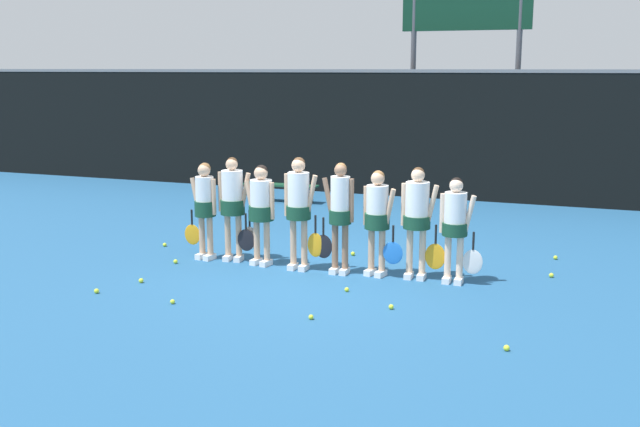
{
  "coord_description": "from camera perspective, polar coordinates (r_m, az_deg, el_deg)",
  "views": [
    {
      "loc": [
        4.1,
        -10.79,
        3.18
      ],
      "look_at": [
        0.02,
        0.02,
        0.92
      ],
      "focal_mm": 42.0,
      "sensor_mm": 36.0,
      "label": 1
    }
  ],
  "objects": [
    {
      "name": "player_3",
      "position": [
        11.79,
        -1.62,
        0.8
      ],
      "size": [
        0.66,
        0.39,
        1.81
      ],
      "rotation": [
        0.0,
        0.0,
        0.02
      ],
      "color": "tan",
      "rests_on": "ground_plane"
    },
    {
      "name": "fence_windscreen",
      "position": [
        18.6,
        7.89,
        6.03
      ],
      "size": [
        60.0,
        0.08,
        3.14
      ],
      "color": "black",
      "rests_on": "ground_plane"
    },
    {
      "name": "tennis_ball_0",
      "position": [
        11.59,
        -13.47,
        -4.99
      ],
      "size": [
        0.07,
        0.07,
        0.07
      ],
      "primitive_type": "sphere",
      "color": "#CCE033",
      "rests_on": "ground_plane"
    },
    {
      "name": "tennis_ball_2",
      "position": [
        12.1,
        17.22,
        -4.52
      ],
      "size": [
        0.07,
        0.07,
        0.07
      ],
      "primitive_type": "sphere",
      "color": "#CCE033",
      "rests_on": "ground_plane"
    },
    {
      "name": "tennis_ball_7",
      "position": [
        10.5,
        -11.17,
        -6.61
      ],
      "size": [
        0.06,
        0.06,
        0.06
      ],
      "primitive_type": "sphere",
      "color": "#CCE033",
      "rests_on": "ground_plane"
    },
    {
      "name": "tennis_ball_6",
      "position": [
        13.81,
        -11.75,
        -2.35
      ],
      "size": [
        0.07,
        0.07,
        0.07
      ],
      "primitive_type": "sphere",
      "color": "#CCE033",
      "rests_on": "ground_plane"
    },
    {
      "name": "tennis_ball_10",
      "position": [
        9.69,
        -0.69,
        -7.89
      ],
      "size": [
        0.06,
        0.06,
        0.06
      ],
      "primitive_type": "sphere",
      "color": "#CCE033",
      "rests_on": "ground_plane"
    },
    {
      "name": "tennis_ball_8",
      "position": [
        10.85,
        2.05,
        -5.81
      ],
      "size": [
        0.07,
        0.07,
        0.07
      ],
      "primitive_type": "sphere",
      "color": "#CCE033",
      "rests_on": "ground_plane"
    },
    {
      "name": "player_2",
      "position": [
        12.14,
        -4.52,
        0.58
      ],
      "size": [
        0.7,
        0.41,
        1.65
      ],
      "rotation": [
        0.0,
        0.0,
        -0.15
      ],
      "color": "tan",
      "rests_on": "ground_plane"
    },
    {
      "name": "tennis_ball_5",
      "position": [
        13.23,
        17.5,
        -3.22
      ],
      "size": [
        0.07,
        0.07,
        0.07
      ],
      "primitive_type": "sphere",
      "color": "#CCE033",
      "rests_on": "ground_plane"
    },
    {
      "name": "tennis_ball_11",
      "position": [
        12.89,
        2.52,
        -3.08
      ],
      "size": [
        0.07,
        0.07,
        0.07
      ],
      "primitive_type": "sphere",
      "color": "#CCE033",
      "rests_on": "ground_plane"
    },
    {
      "name": "tennis_ball_1",
      "position": [
        8.92,
        14.03,
        -9.91
      ],
      "size": [
        0.07,
        0.07,
        0.07
      ],
      "primitive_type": "sphere",
      "color": "#CCE033",
      "rests_on": "ground_plane"
    },
    {
      "name": "tennis_ball_3",
      "position": [
        10.13,
        5.44,
        -7.09
      ],
      "size": [
        0.07,
        0.07,
        0.07
      ],
      "primitive_type": "sphere",
      "color": "#CCE033",
      "rests_on": "ground_plane"
    },
    {
      "name": "tennis_ball_4",
      "position": [
        11.23,
        -16.66,
        -5.68
      ],
      "size": [
        0.07,
        0.07,
        0.07
      ],
      "primitive_type": "sphere",
      "color": "#CCE033",
      "rests_on": "ground_plane"
    },
    {
      "name": "scoreboard",
      "position": [
        19.75,
        11.07,
        14.36
      ],
      "size": [
        3.24,
        0.15,
        5.7
      ],
      "color": "#515156",
      "rests_on": "ground_plane"
    },
    {
      "name": "player_5",
      "position": [
        11.49,
        4.41,
        -0.05
      ],
      "size": [
        0.67,
        0.39,
        1.65
      ],
      "rotation": [
        0.0,
        0.0,
        -0.19
      ],
      "color": "tan",
      "rests_on": "ground_plane"
    },
    {
      "name": "player_4",
      "position": [
        11.58,
        1.52,
        0.3
      ],
      "size": [
        0.64,
        0.35,
        1.75
      ],
      "rotation": [
        0.0,
        0.0,
        0.01
      ],
      "color": "#8C664C",
      "rests_on": "ground_plane"
    },
    {
      "name": "player_6",
      "position": [
        11.38,
        7.44,
        0.03
      ],
      "size": [
        0.7,
        0.41,
        1.72
      ],
      "rotation": [
        0.0,
        0.0,
        0.02
      ],
      "color": "beige",
      "rests_on": "ground_plane"
    },
    {
      "name": "player_1",
      "position": [
        12.44,
        -6.66,
        1.04
      ],
      "size": [
        0.68,
        0.41,
        1.74
      ],
      "rotation": [
        0.0,
        0.0,
        0.13
      ],
      "color": "tan",
      "rests_on": "ground_plane"
    },
    {
      "name": "tennis_ball_9",
      "position": [
        12.59,
        -10.95,
        -3.61
      ],
      "size": [
        0.07,
        0.07,
        0.07
      ],
      "primitive_type": "sphere",
      "color": "#CCE033",
      "rests_on": "ground_plane"
    },
    {
      "name": "ground_plane",
      "position": [
        11.98,
        -0.14,
        -4.34
      ],
      "size": [
        140.0,
        140.0,
        0.0
      ],
      "primitive_type": "plane",
      "color": "#235684"
    },
    {
      "name": "player_7",
      "position": [
        11.24,
        10.29,
        -0.63
      ],
      "size": [
        0.66,
        0.38,
        1.6
      ],
      "rotation": [
        0.0,
        0.0,
        0.01
      ],
      "color": "beige",
      "rests_on": "ground_plane"
    },
    {
      "name": "player_0",
      "position": [
        12.62,
        -8.78,
        0.79
      ],
      "size": [
        0.64,
        0.35,
        1.64
      ],
      "rotation": [
        0.0,
        0.0,
        -0.14
      ],
      "color": "tan",
      "rests_on": "ground_plane"
    },
    {
      "name": "bench_courtside",
      "position": [
        18.02,
        -3.03,
        2.07
      ],
      "size": [
        1.86,
        0.41,
        0.43
      ],
      "rotation": [
        0.0,
        0.0,
        0.03
      ],
      "color": "#19472D",
      "rests_on": "ground_plane"
    }
  ]
}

